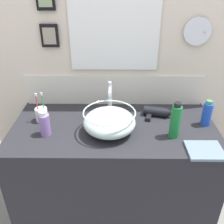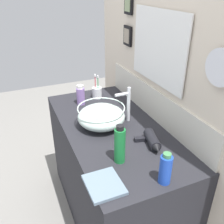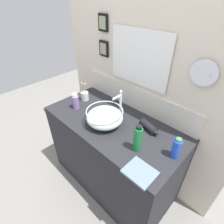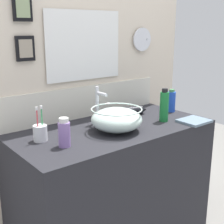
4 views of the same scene
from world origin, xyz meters
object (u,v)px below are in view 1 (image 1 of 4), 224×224
glass_bowl_sink (109,122)px  hand_towel (204,151)px  toothbrush_cup (41,114)px  lotion_bottle (175,121)px  faucet (109,98)px  hair_drier (157,112)px  spray_bottle (206,114)px  soap_dispenser (44,124)px

glass_bowl_sink → hand_towel: glass_bowl_sink is taller
hand_towel → toothbrush_cup: bearing=161.8°
lotion_bottle → hand_towel: size_ratio=1.16×
faucet → hair_drier: (0.32, 0.01, -0.11)m
spray_bottle → hand_towel: 0.30m
spray_bottle → soap_dispenser: 0.98m
toothbrush_cup → hand_towel: size_ratio=1.03×
faucet → toothbrush_cup: bearing=-172.8°
toothbrush_cup → hair_drier: bearing=4.9°
lotion_bottle → spray_bottle: 0.26m
lotion_bottle → faucet: bearing=149.1°
lotion_bottle → soap_dispenser: 0.75m
spray_bottle → soap_dispenser: spray_bottle is taller
toothbrush_cup → lotion_bottle: lotion_bottle is taller
hair_drier → hand_towel: size_ratio=1.10×
spray_bottle → hand_towel: size_ratio=0.88×
glass_bowl_sink → toothbrush_cup: 0.45m
spray_bottle → soap_dispenser: (-0.97, -0.12, -0.01)m
spray_bottle → glass_bowl_sink: bearing=-171.4°
spray_bottle → faucet: bearing=171.1°
glass_bowl_sink → soap_dispenser: bearing=-175.9°
hair_drier → soap_dispenser: size_ratio=1.34×
faucet → hand_towel: 0.64m
faucet → spray_bottle: (0.60, -0.09, -0.06)m
faucet → soap_dispenser: 0.43m
toothbrush_cup → spray_bottle: size_ratio=1.17×
glass_bowl_sink → lotion_bottle: bearing=-6.2°
hair_drier → hand_towel: (0.20, -0.38, -0.02)m
glass_bowl_sink → soap_dispenser: size_ratio=1.98×
toothbrush_cup → lotion_bottle: (0.81, -0.17, 0.06)m
faucet → spray_bottle: faucet is taller
faucet → spray_bottle: 0.61m
lotion_bottle → hand_towel: bearing=-46.0°
faucet → lotion_bottle: faucet is taller
faucet → hand_towel: bearing=-35.7°
soap_dispenser → spray_bottle: bearing=6.9°
soap_dispenser → toothbrush_cup: bearing=111.4°
toothbrush_cup → lotion_bottle: size_ratio=0.89×
toothbrush_cup → glass_bowl_sink: bearing=-16.4°
hair_drier → toothbrush_cup: bearing=-175.1°
toothbrush_cup → spray_bottle: toothbrush_cup is taller
soap_dispenser → hand_towel: bearing=-10.0°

